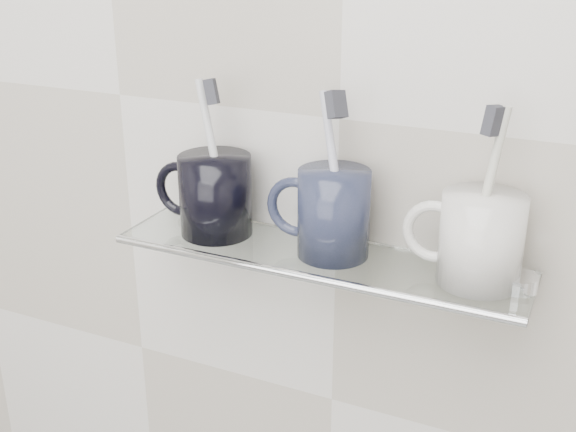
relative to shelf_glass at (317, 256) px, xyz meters
The scene contains 18 objects.
wall_back 0.17m from the shelf_glass, 90.00° to the left, with size 2.50×2.50×0.00m, color silver.
shelf_glass is the anchor object (origin of this frame).
shelf_rail 0.06m from the shelf_glass, 90.00° to the right, with size 0.01×0.01×0.50m, color silver.
bracket_left 0.22m from the shelf_glass, 167.38° to the left, with size 0.02×0.02×0.03m, color silver.
bracket_right 0.22m from the shelf_glass, 12.62° to the left, with size 0.02×0.02×0.03m, color silver.
mug_left 0.15m from the shelf_glass, behind, with size 0.09×0.09×0.10m, color black.
mug_left_handle 0.20m from the shelf_glass, behind, with size 0.07×0.07×0.01m, color black.
toothbrush_left 0.18m from the shelf_glass, behind, with size 0.01×0.01×0.19m, color silver.
bristles_left 0.23m from the shelf_glass, behind, with size 0.01×0.02×0.03m, color #2D2E35.
mug_center 0.06m from the shelf_glass, 15.93° to the left, with size 0.08×0.08×0.10m, color #1A2132.
mug_center_handle 0.06m from the shelf_glass, behind, with size 0.07×0.07×0.01m, color #1A2132.
toothbrush_center 0.11m from the shelf_glass, 15.93° to the left, with size 0.01×0.01×0.19m, color #B5B5D1.
bristles_center 0.19m from the shelf_glass, 15.93° to the left, with size 0.01×0.02×0.03m, color #2D2E35.
mug_right 0.20m from the shelf_glass, ahead, with size 0.09×0.09×0.10m, color white.
mug_right_handle 0.15m from the shelf_glass, ahead, with size 0.07×0.07×0.01m, color white.
toothbrush_right 0.21m from the shelf_glass, ahead, with size 0.01×0.01×0.19m, color beige.
bristles_right 0.26m from the shelf_glass, ahead, with size 0.01×0.02×0.03m, color #2D2E35.
chrome_cap 0.23m from the shelf_glass, ahead, with size 0.04×0.04×0.02m, color silver.
Camera 1 is at (0.30, 0.31, 1.46)m, focal length 45.00 mm.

